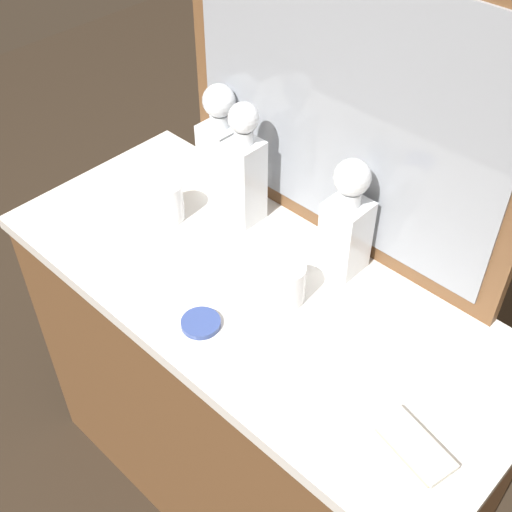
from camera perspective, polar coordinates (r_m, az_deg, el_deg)
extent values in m
plane|color=#2D2319|center=(2.05, 0.00, -19.00)|extent=(6.00, 6.00, 0.00)
cube|color=brown|center=(1.70, 0.00, -12.67)|extent=(1.13, 0.50, 0.80)
cube|color=silver|center=(1.38, 0.00, -2.90)|extent=(1.16, 0.52, 0.03)
cube|color=brown|center=(1.33, 7.45, 12.70)|extent=(0.82, 0.03, 0.63)
cube|color=gray|center=(1.32, 7.04, 12.48)|extent=(0.74, 0.01, 0.55)
cube|color=white|center=(1.37, 7.69, 1.73)|extent=(0.08, 0.08, 0.17)
cube|color=#8C4C14|center=(1.39, 7.56, 0.62)|extent=(0.07, 0.07, 0.10)
cylinder|color=white|center=(1.30, 8.09, 5.02)|extent=(0.05, 0.05, 0.03)
sphere|color=white|center=(1.27, 8.30, 6.73)|extent=(0.07, 0.07, 0.07)
cube|color=white|center=(1.47, -1.01, 6.43)|extent=(0.07, 0.07, 0.20)
cube|color=#8C4C14|center=(1.49, -0.99, 5.34)|extent=(0.06, 0.06, 0.13)
cylinder|color=white|center=(1.40, -1.07, 10.27)|extent=(0.04, 0.04, 0.03)
sphere|color=white|center=(1.38, -1.09, 11.83)|extent=(0.07, 0.07, 0.07)
cube|color=white|center=(1.58, -3.01, 8.56)|extent=(0.08, 0.08, 0.17)
cube|color=#8C4C14|center=(1.59, -2.99, 8.02)|extent=(0.07, 0.07, 0.13)
cylinder|color=white|center=(1.53, -3.15, 11.63)|extent=(0.05, 0.05, 0.03)
sphere|color=white|center=(1.50, -3.22, 13.22)|extent=(0.08, 0.08, 0.08)
cylinder|color=white|center=(1.31, 2.61, -2.32)|extent=(0.08, 0.08, 0.09)
cylinder|color=silver|center=(1.34, 2.56, -3.44)|extent=(0.07, 0.07, 0.01)
cylinder|color=white|center=(1.52, -7.70, 4.72)|extent=(0.08, 0.08, 0.09)
cylinder|color=silver|center=(1.54, -7.56, 3.52)|extent=(0.07, 0.07, 0.01)
cube|color=#B7A88C|center=(1.16, 13.41, -15.82)|extent=(0.13, 0.08, 0.01)
cube|color=beige|center=(1.15, 13.51, -15.50)|extent=(0.15, 0.09, 0.01)
cylinder|color=#33478C|center=(1.30, -4.87, -5.71)|extent=(0.08, 0.08, 0.01)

